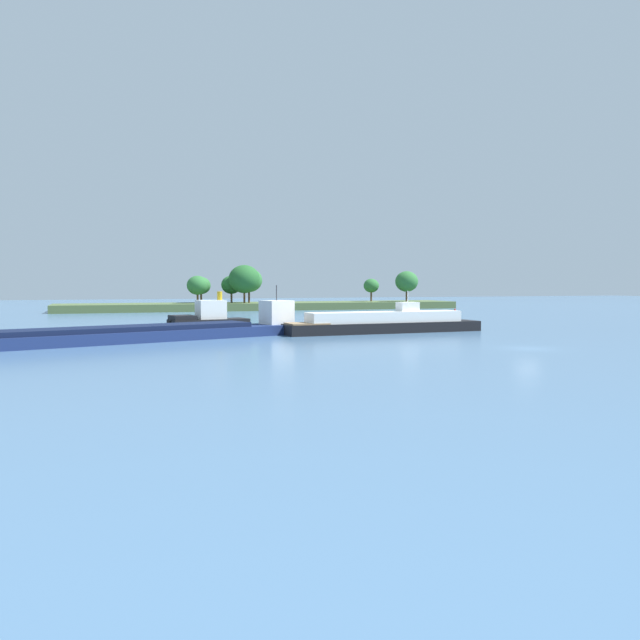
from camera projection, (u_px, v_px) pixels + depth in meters
ground_plane at (528, 349)px, 58.78m from camera, size 400.00×400.00×0.00m
treeline_island at (267, 298)px, 145.49m from camera, size 90.04×14.06×9.97m
white_riverboat at (384, 323)px, 77.65m from camera, size 25.20×5.08×5.05m
tugboat at (207, 318)px, 88.78m from camera, size 11.20×5.91×4.82m
cargo_barge at (154, 332)px, 67.17m from camera, size 36.54×16.45×5.72m
channel_buoy_red at (455, 314)px, 106.88m from camera, size 0.70×0.70×1.90m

